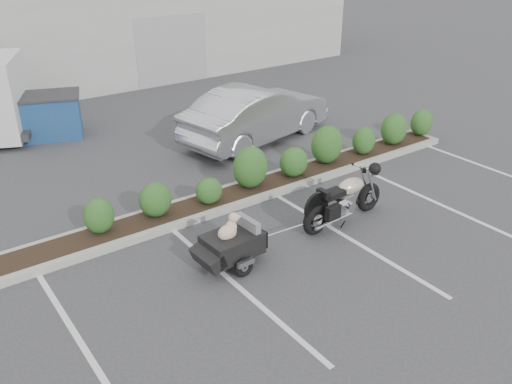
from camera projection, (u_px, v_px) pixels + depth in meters
ground at (283, 244)px, 10.60m from camera, size 90.00×90.00×0.00m
planter_kerb at (259, 188)px, 12.69m from camera, size 12.00×1.00×0.15m
building at (26, 24)px, 22.09m from camera, size 26.00×10.00×4.00m
motorcycle at (344, 200)px, 11.18m from camera, size 2.26×0.77×1.30m
pet_trailer at (231, 244)px, 9.76m from camera, size 1.80×1.01×1.07m
sedan at (257, 114)px, 15.46m from camera, size 5.03×2.64×1.58m
dumpster at (48, 116)px, 15.77m from camera, size 2.26×1.89×1.27m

